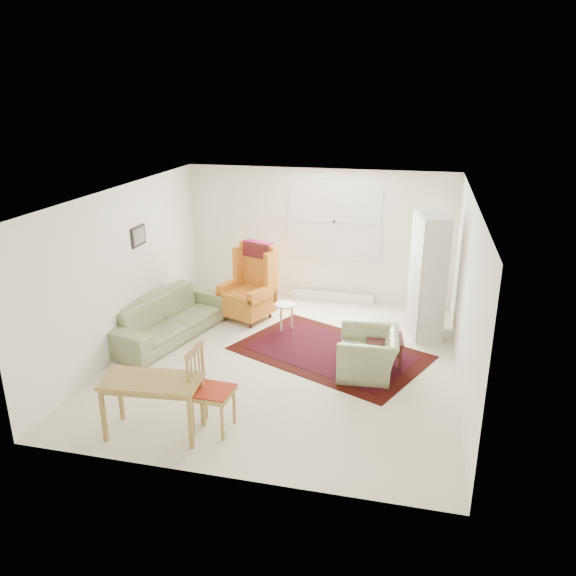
% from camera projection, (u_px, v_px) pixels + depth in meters
% --- Properties ---
extents(room, '(5.04, 5.54, 2.51)m').
position_uv_depth(room, '(288.00, 277.00, 8.17)').
color(room, beige).
rests_on(room, ground).
extents(rug, '(3.27, 2.78, 0.03)m').
position_uv_depth(rug, '(330.00, 352.00, 8.64)').
color(rug, black).
rests_on(rug, ground).
extents(sofa, '(1.46, 2.47, 0.93)m').
position_uv_depth(sofa, '(168.00, 310.00, 9.09)').
color(sofa, '#7D885B').
rests_on(sofa, ground).
extents(armchair, '(0.89, 1.00, 0.74)m').
position_uv_depth(armchair, '(368.00, 349.00, 7.92)').
color(armchair, '#7D885B').
rests_on(armchair, ground).
extents(wingback_chair, '(1.01, 1.04, 1.34)m').
position_uv_depth(wingback_chair, '(247.00, 283.00, 9.71)').
color(wingback_chair, orange).
rests_on(wingback_chair, ground).
extents(coffee_table, '(0.58, 0.58, 0.43)m').
position_uv_depth(coffee_table, '(384.00, 350.00, 8.24)').
color(coffee_table, '#3C1712').
rests_on(coffee_table, ground).
extents(stool, '(0.41, 0.41, 0.46)m').
position_uv_depth(stool, '(285.00, 316.00, 9.43)').
color(stool, white).
rests_on(stool, ground).
extents(cabinet, '(0.61, 0.89, 2.02)m').
position_uv_depth(cabinet, '(428.00, 276.00, 8.98)').
color(cabinet, silver).
rests_on(cabinet, ground).
extents(desk, '(1.17, 0.66, 0.71)m').
position_uv_depth(desk, '(154.00, 406.00, 6.51)').
color(desk, olive).
rests_on(desk, ground).
extents(desk_chair, '(0.48, 0.48, 1.04)m').
position_uv_depth(desk_chair, '(213.00, 390.00, 6.53)').
color(desk_chair, olive).
rests_on(desk_chair, ground).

